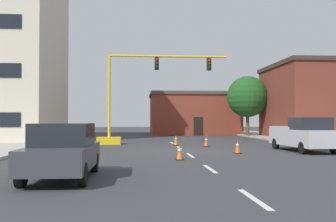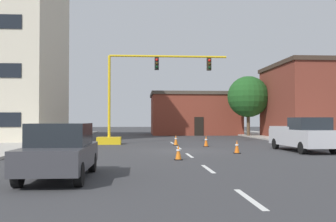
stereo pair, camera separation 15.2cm
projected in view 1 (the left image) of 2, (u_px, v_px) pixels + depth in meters
The scene contains 17 objects.
ground_plane at pixel (183, 151), 22.91m from camera, with size 160.00×160.00×0.00m, color #38383A.
sidewalk_left at pixel (19, 143), 29.96m from camera, with size 6.00×56.00×0.14m, color #B2ADA3.
sidewalk_right at pixel (316, 141), 31.82m from camera, with size 6.00×56.00×0.14m, color #B2ADA3.
lane_stripe_seg_0 at pixel (254, 199), 8.96m from camera, with size 0.16×2.40×0.01m, color silver.
lane_stripe_seg_1 at pixel (210, 169), 14.44m from camera, with size 0.16×2.40×0.01m, color silver.
lane_stripe_seg_2 at pixel (190, 155), 19.92m from camera, with size 0.16×2.40×0.01m, color silver.
lane_stripe_seg_3 at pixel (179, 148), 25.41m from camera, with size 0.16×2.40×0.01m, color silver.
lane_stripe_seg_4 at pixel (172, 143), 30.89m from camera, with size 0.16×2.40×0.01m, color silver.
building_brick_center at pixel (193, 114), 49.27m from camera, with size 11.11×8.70×5.29m.
traffic_signal_gantry at pixel (127, 114), 29.17m from camera, with size 9.94×1.20×6.83m.
tree_right_far at pixel (247, 97), 41.93m from camera, with size 4.50×4.50×6.65m.
pickup_truck_silver at pixel (303, 135), 22.48m from camera, with size 2.22×5.48×1.99m.
sedan_dark_gray_near_left at pixel (63, 150), 12.05m from camera, with size 1.89×4.51×1.74m.
traffic_cone_roadside_a at pixel (176, 140), 27.79m from camera, with size 0.36×0.36×0.78m.
traffic_cone_roadside_b at pixel (238, 147), 21.10m from camera, with size 0.36×0.36×0.75m.
traffic_cone_roadside_c at pixel (180, 152), 17.65m from camera, with size 0.36×0.36×0.72m.
traffic_cone_roadside_d at pixel (206, 141), 26.46m from camera, with size 0.36×0.36×0.77m.
Camera 1 is at (-2.70, -22.82, 1.85)m, focal length 40.99 mm.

